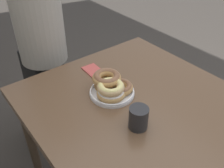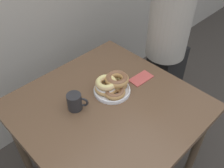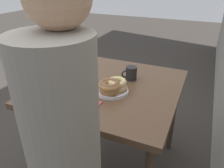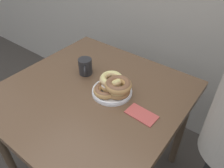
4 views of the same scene
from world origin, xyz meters
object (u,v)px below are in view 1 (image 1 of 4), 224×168
at_px(dining_table, 133,112).
at_px(coffee_mug, 139,117).
at_px(napkin, 94,71).
at_px(donut_plate, 111,86).
at_px(person_figure, 41,46).

relative_size(dining_table, coffee_mug, 9.36).
bearing_deg(napkin, donut_plate, 167.31).
xyz_separation_m(donut_plate, coffee_mug, (-0.24, 0.04, 0.01)).
bearing_deg(person_figure, coffee_mug, -178.68).
xyz_separation_m(dining_table, coffee_mug, (-0.14, 0.11, 0.13)).
bearing_deg(person_figure, dining_table, -170.20).
xyz_separation_m(dining_table, napkin, (0.30, 0.02, 0.09)).
distance_m(dining_table, coffee_mug, 0.22).
bearing_deg(dining_table, donut_plate, 32.39).
bearing_deg(napkin, person_figure, 14.63).
height_order(donut_plate, person_figure, person_figure).
distance_m(donut_plate, person_figure, 0.63).
bearing_deg(coffee_mug, donut_plate, -10.45).
bearing_deg(donut_plate, person_figure, 5.79).
height_order(dining_table, donut_plate, donut_plate).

